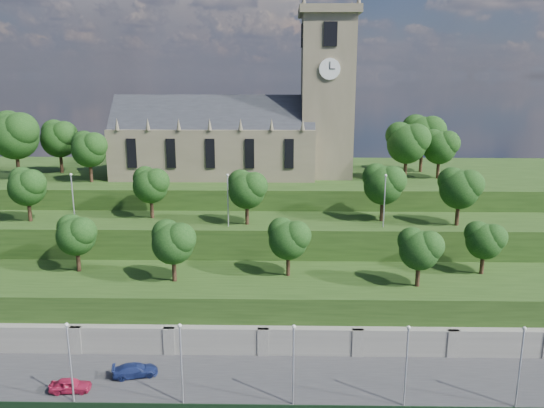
{
  "coord_description": "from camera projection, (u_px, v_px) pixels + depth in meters",
  "views": [
    {
      "loc": [
        6.9,
        -39.94,
        30.91
      ],
      "look_at": [
        5.59,
        30.0,
        14.03
      ],
      "focal_mm": 35.0,
      "sensor_mm": 36.0,
      "label": 1
    }
  ],
  "objects": [
    {
      "name": "promenade",
      "position": [
        210.0,
        391.0,
        51.8
      ],
      "size": [
        160.0,
        12.0,
        2.0
      ],
      "primitive_type": "cube",
      "color": "#2D2D30",
      "rests_on": "ground"
    },
    {
      "name": "trees_lower",
      "position": [
        243.0,
        240.0,
        60.83
      ],
      "size": [
        67.15,
        8.56,
        7.17
      ],
      "color": "black",
      "rests_on": "embankment_lower"
    },
    {
      "name": "retaining_wall",
      "position": [
        217.0,
        346.0,
        57.25
      ],
      "size": [
        160.0,
        2.1,
        5.0
      ],
      "color": "slate",
      "rests_on": "ground"
    },
    {
      "name": "trees_upper",
      "position": [
        264.0,
        185.0,
        69.51
      ],
      "size": [
        62.03,
        7.91,
        7.72
      ],
      "color": "black",
      "rests_on": "embankment_upper"
    },
    {
      "name": "car_right",
      "position": [
        135.0,
        370.0,
        52.39
      ],
      "size": [
        4.69,
        2.81,
        1.27
      ],
      "primitive_type": "imported",
      "rotation": [
        0.0,
        0.0,
        1.82
      ],
      "color": "navy",
      "rests_on": "promenade"
    },
    {
      "name": "lamp_posts_upper",
      "position": [
        228.0,
        196.0,
        67.7
      ],
      "size": [
        40.36,
        0.36,
        6.92
      ],
      "color": "#B2B2B7",
      "rests_on": "embankment_upper"
    },
    {
      "name": "embankment_lower",
      "position": [
        223.0,
        310.0,
        62.76
      ],
      "size": [
        160.0,
        12.0,
        8.0
      ],
      "primitive_type": "cube",
      "color": "#1F3A13",
      "rests_on": "ground"
    },
    {
      "name": "church",
      "position": [
        244.0,
        130.0,
        85.59
      ],
      "size": [
        38.6,
        12.35,
        27.6
      ],
      "color": "brown",
      "rests_on": "hilltop"
    },
    {
      "name": "car_left",
      "position": [
        70.0,
        385.0,
        49.8
      ],
      "size": [
        3.9,
        1.81,
        1.29
      ],
      "primitive_type": "imported",
      "rotation": [
        0.0,
        0.0,
        1.65
      ],
      "color": "#AB1C3E",
      "rests_on": "promenade"
    },
    {
      "name": "trees_hilltop",
      "position": [
        222.0,
        138.0,
        84.5
      ],
      "size": [
        73.44,
        15.89,
        10.77
      ],
      "color": "black",
      "rests_on": "hilltop"
    },
    {
      "name": "lamp_posts_promenade",
      "position": [
        181.0,
        358.0,
        47.14
      ],
      "size": [
        60.36,
        0.36,
        7.83
      ],
      "color": "#B2B2B7",
      "rests_on": "promenade"
    },
    {
      "name": "hilltop",
      "position": [
        242.0,
        213.0,
        93.04
      ],
      "size": [
        160.0,
        32.0,
        15.0
      ],
      "primitive_type": "cube",
      "color": "#1F3A13",
      "rests_on": "ground"
    },
    {
      "name": "embankment_upper",
      "position": [
        231.0,
        262.0,
        72.98
      ],
      "size": [
        160.0,
        10.0,
        12.0
      ],
      "primitive_type": "cube",
      "color": "#1F3A13",
      "rests_on": "ground"
    }
  ]
}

